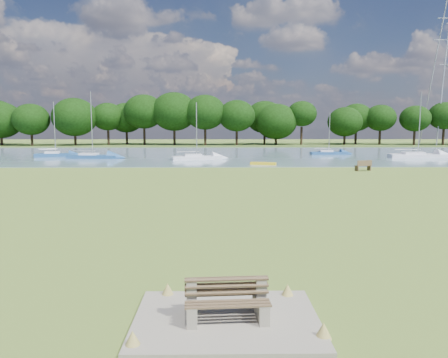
{
  "coord_description": "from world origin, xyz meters",
  "views": [
    {
      "loc": [
        -0.19,
        -23.47,
        4.47
      ],
      "look_at": [
        0.11,
        -2.0,
        1.79
      ],
      "focal_mm": 35.0,
      "sensor_mm": 36.0,
      "label": 1
    }
  ],
  "objects_px": {
    "kayak": "(263,164)",
    "sailboat_0": "(417,154)",
    "riverbank_bench": "(364,166)",
    "sailboat_3": "(55,154)",
    "sailboat_2": "(92,155)",
    "sailboat_4": "(196,156)",
    "sailboat_5": "(328,152)",
    "bench_pair": "(226,300)"
  },
  "relations": [
    {
      "from": "riverbank_bench",
      "to": "sailboat_3",
      "type": "xyz_separation_m",
      "value": [
        -36.44,
        18.2,
        -0.01
      ]
    },
    {
      "from": "sailboat_3",
      "to": "kayak",
      "type": "bearing_deg",
      "value": -35.84
    },
    {
      "from": "sailboat_3",
      "to": "sailboat_4",
      "type": "distance_m",
      "value": 20.22
    },
    {
      "from": "bench_pair",
      "to": "sailboat_5",
      "type": "bearing_deg",
      "value": 69.85
    },
    {
      "from": "bench_pair",
      "to": "sailboat_0",
      "type": "distance_m",
      "value": 55.44
    },
    {
      "from": "bench_pair",
      "to": "sailboat_5",
      "type": "height_order",
      "value": "sailboat_5"
    },
    {
      "from": "kayak",
      "to": "sailboat_0",
      "type": "height_order",
      "value": "sailboat_0"
    },
    {
      "from": "riverbank_bench",
      "to": "sailboat_0",
      "type": "height_order",
      "value": "sailboat_0"
    },
    {
      "from": "sailboat_4",
      "to": "sailboat_5",
      "type": "xyz_separation_m",
      "value": [
        19.06,
        9.11,
        -0.04
      ]
    },
    {
      "from": "sailboat_0",
      "to": "sailboat_2",
      "type": "height_order",
      "value": "sailboat_0"
    },
    {
      "from": "riverbank_bench",
      "to": "sailboat_2",
      "type": "distance_m",
      "value": 34.33
    },
    {
      "from": "riverbank_bench",
      "to": "sailboat_4",
      "type": "distance_m",
      "value": 21.38
    },
    {
      "from": "sailboat_4",
      "to": "sailboat_2",
      "type": "bearing_deg",
      "value": 157.45
    },
    {
      "from": "sailboat_3",
      "to": "sailboat_4",
      "type": "bearing_deg",
      "value": -26.41
    },
    {
      "from": "kayak",
      "to": "sailboat_2",
      "type": "height_order",
      "value": "sailboat_2"
    },
    {
      "from": "sailboat_2",
      "to": "sailboat_4",
      "type": "relative_size",
      "value": 1.22
    },
    {
      "from": "sailboat_2",
      "to": "sailboat_3",
      "type": "xyz_separation_m",
      "value": [
        -5.81,
        2.7,
        0.05
      ]
    },
    {
      "from": "kayak",
      "to": "sailboat_2",
      "type": "relative_size",
      "value": 0.33
    },
    {
      "from": "kayak",
      "to": "sailboat_0",
      "type": "relative_size",
      "value": 0.32
    },
    {
      "from": "riverbank_bench",
      "to": "sailboat_2",
      "type": "xyz_separation_m",
      "value": [
        -30.63,
        15.5,
        -0.06
      ]
    },
    {
      "from": "sailboat_0",
      "to": "sailboat_2",
      "type": "distance_m",
      "value": 43.3
    },
    {
      "from": "sailboat_0",
      "to": "sailboat_3",
      "type": "bearing_deg",
      "value": 179.45
    },
    {
      "from": "sailboat_2",
      "to": "sailboat_4",
      "type": "distance_m",
      "value": 13.97
    },
    {
      "from": "bench_pair",
      "to": "sailboat_0",
      "type": "bearing_deg",
      "value": 57.63
    },
    {
      "from": "sailboat_3",
      "to": "sailboat_5",
      "type": "distance_m",
      "value": 38.86
    },
    {
      "from": "kayak",
      "to": "sailboat_3",
      "type": "xyz_separation_m",
      "value": [
        -27.33,
        12.1,
        0.32
      ]
    },
    {
      "from": "sailboat_3",
      "to": "sailboat_5",
      "type": "bearing_deg",
      "value": -5.97
    },
    {
      "from": "sailboat_4",
      "to": "sailboat_5",
      "type": "relative_size",
      "value": 1.16
    },
    {
      "from": "sailboat_0",
      "to": "riverbank_bench",
      "type": "bearing_deg",
      "value": -126.22
    },
    {
      "from": "bench_pair",
      "to": "sailboat_2",
      "type": "relative_size",
      "value": 0.22
    },
    {
      "from": "sailboat_2",
      "to": "sailboat_3",
      "type": "distance_m",
      "value": 6.41
    },
    {
      "from": "kayak",
      "to": "sailboat_5",
      "type": "height_order",
      "value": "sailboat_5"
    },
    {
      "from": "riverbank_bench",
      "to": "sailboat_3",
      "type": "bearing_deg",
      "value": 133.2
    },
    {
      "from": "kayak",
      "to": "sailboat_4",
      "type": "bearing_deg",
      "value": 155.94
    },
    {
      "from": "bench_pair",
      "to": "kayak",
      "type": "xyz_separation_m",
      "value": [
        4.82,
        38.51,
        -0.32
      ]
    },
    {
      "from": "sailboat_5",
      "to": "kayak",
      "type": "bearing_deg",
      "value": -127.16
    },
    {
      "from": "sailboat_4",
      "to": "bench_pair",
      "type": "bearing_deg",
      "value": -99.19
    },
    {
      "from": "sailboat_0",
      "to": "sailboat_2",
      "type": "bearing_deg",
      "value": -177.29
    },
    {
      "from": "sailboat_3",
      "to": "bench_pair",
      "type": "bearing_deg",
      "value": -77.98
    },
    {
      "from": "sailboat_4",
      "to": "sailboat_5",
      "type": "height_order",
      "value": "sailboat_4"
    },
    {
      "from": "sailboat_4",
      "to": "riverbank_bench",
      "type": "bearing_deg",
      "value": -50.84
    },
    {
      "from": "kayak",
      "to": "sailboat_4",
      "type": "distance_m",
      "value": 10.48
    }
  ]
}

